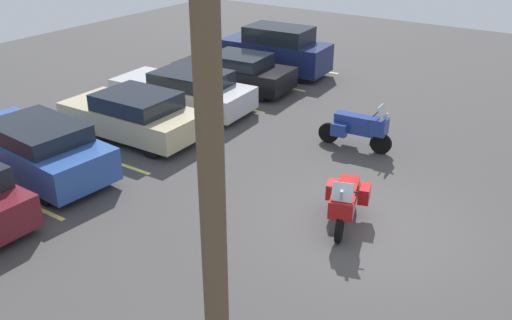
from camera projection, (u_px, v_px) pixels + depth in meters
ground at (366, 229)px, 12.23m from camera, size 44.00×44.00×0.10m
motorcycle_touring at (345, 200)px, 12.04m from camera, size 2.05×1.12×1.33m
motorcycle_second at (358, 127)px, 15.74m from camera, size 0.91×2.19×1.42m
parking_stripes at (49, 171)px, 14.69m from camera, size 24.87×4.69×0.01m
car_blue at (35, 148)px, 14.26m from camera, size 2.21×4.87×1.47m
car_champagne at (133, 115)px, 16.52m from camera, size 2.01×4.42×1.41m
car_silver at (184, 90)px, 18.69m from camera, size 2.25×4.97×1.36m
car_black at (235, 72)px, 20.65m from camera, size 2.13×4.54×1.37m
car_navy at (276, 51)px, 22.46m from camera, size 2.03×4.47×1.91m
utility_pole at (211, 166)px, 5.65m from camera, size 1.20×1.49×7.94m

